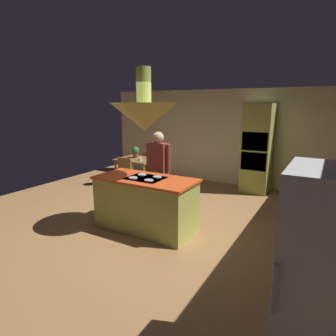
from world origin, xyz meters
TOP-DOWN VIEW (x-y plane):
  - ground at (0.00, 0.00)m, footprint 8.16×8.16m
  - wall_back at (0.00, 3.45)m, footprint 6.80×0.10m
  - kitchen_island at (0.00, -0.20)m, footprint 1.75×0.84m
  - counter_run_right at (2.84, 0.60)m, footprint 0.73×2.44m
  - oven_tower at (1.10, 3.04)m, footprint 0.66×0.62m
  - refrigerator at (2.80, -1.90)m, footprint 0.72×0.74m
  - dining_table at (-1.70, 1.90)m, footprint 1.01×0.83m
  - person_at_island at (-0.17, 0.49)m, footprint 0.53×0.22m
  - range_hood at (0.00, -0.20)m, footprint 1.10×1.10m
  - pendant_light_over_table at (-1.70, 1.90)m, footprint 0.32×0.32m
  - chair_facing_island at (-1.70, 1.26)m, footprint 0.40×0.40m
  - chair_by_back_wall at (-1.70, 2.54)m, footprint 0.40×0.40m
  - potted_plant_on_table at (-1.82, 1.99)m, footprint 0.20×0.20m
  - cup_on_table at (-1.46, 1.69)m, footprint 0.07×0.07m

SIDE VIEW (x-z plane):
  - ground at x=0.00m, z-range 0.00..0.00m
  - kitchen_island at x=0.00m, z-range -0.01..0.95m
  - counter_run_right at x=2.84m, z-range 0.01..0.94m
  - chair_facing_island at x=-1.70m, z-range 0.07..0.94m
  - chair_by_back_wall at x=-1.70m, z-range 0.07..0.94m
  - dining_table at x=-1.70m, z-range 0.27..1.03m
  - cup_on_table at x=-1.46m, z-range 0.76..0.85m
  - refrigerator at x=2.80m, z-range 0.00..1.73m
  - potted_plant_on_table at x=-1.82m, z-range 0.78..1.08m
  - person_at_island at x=-0.17m, z-range 0.12..1.77m
  - oven_tower at x=1.10m, z-range 0.00..2.18m
  - wall_back at x=0.00m, z-range 0.00..2.55m
  - pendant_light_over_table at x=-1.70m, z-range 1.45..2.27m
  - range_hood at x=0.00m, z-range 1.48..2.48m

